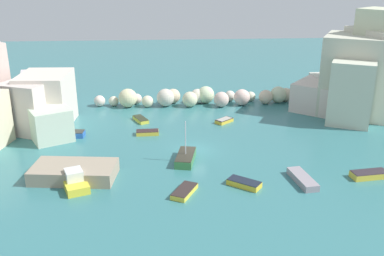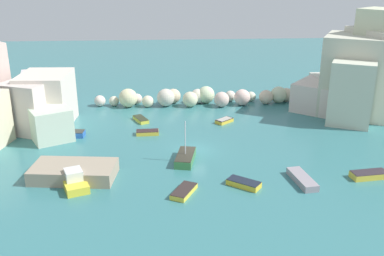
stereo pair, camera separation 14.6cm
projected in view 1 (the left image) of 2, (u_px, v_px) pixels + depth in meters
cove_water at (195, 150)px, 48.66m from camera, size 160.00×160.00×0.00m
cliff_headland_right at (366, 80)px, 60.27m from camera, size 18.97×15.44×14.02m
rock_breakwater at (213, 97)px, 64.57m from camera, size 32.52×4.56×2.75m
stone_dock at (74, 172)px, 41.88m from camera, size 8.29×5.11×1.34m
moored_boat_0 at (71, 134)px, 52.37m from camera, size 3.32×1.67×0.70m
moored_boat_1 at (302, 179)px, 41.21m from camera, size 1.92×4.43×0.63m
moored_boat_2 at (186, 158)px, 45.58m from camera, size 2.52×4.46×4.45m
moored_boat_3 at (224, 121)px, 57.19m from camera, size 2.59×2.47×0.50m
moored_boat_4 at (73, 178)px, 40.86m from camera, size 3.92×6.16×1.67m
moored_boat_5 at (148, 132)px, 53.06m from camera, size 2.73×1.36×0.51m
moored_boat_6 at (244, 183)px, 40.49m from camera, size 3.23×2.91×0.56m
moored_boat_7 at (184, 191)px, 39.12m from camera, size 2.64×3.40×0.49m
moored_boat_8 at (141, 119)px, 57.69m from camera, size 2.25×3.13×0.49m
moored_boat_9 at (369, 175)px, 42.11m from camera, size 3.65×1.77×0.64m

